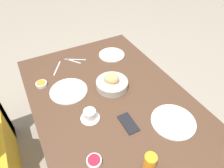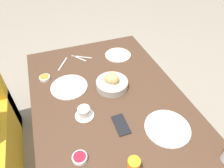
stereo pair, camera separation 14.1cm
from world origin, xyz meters
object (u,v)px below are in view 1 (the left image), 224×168
(jam_bowl_honey, at_px, (41,84))
(spoon_coffee, at_px, (74,61))
(plate_near_right, at_px, (112,55))
(bread_basket, at_px, (112,83))
(juice_glass, at_px, (150,162))
(fork_silver, at_px, (75,59))
(coffee_cup, at_px, (90,115))
(jam_bowl_berry, at_px, (94,161))
(plate_far_center, at_px, (69,91))
(cell_phone, at_px, (128,123))
(knife_silver, at_px, (57,68))
(plate_near_left, at_px, (173,121))

(jam_bowl_honey, bearing_deg, spoon_coffee, -60.47)
(plate_near_right, xyz_separation_m, spoon_coffee, (0.07, 0.32, -0.00))
(bread_basket, xyz_separation_m, juice_glass, (-0.61, 0.11, 0.01))
(fork_silver, bearing_deg, bread_basket, -165.13)
(coffee_cup, height_order, jam_bowl_berry, coffee_cup)
(fork_silver, xyz_separation_m, spoon_coffee, (-0.02, 0.02, 0.00))
(plate_near_right, xyz_separation_m, fork_silver, (0.09, 0.30, -0.00))
(plate_far_center, bearing_deg, juice_glass, -165.70)
(jam_bowl_honey, relative_size, cell_phone, 0.52)
(jam_bowl_berry, relative_size, jam_bowl_honey, 1.00)
(spoon_coffee, height_order, cell_phone, cell_phone)
(fork_silver, bearing_deg, knife_silver, 104.78)
(jam_bowl_honey, distance_m, knife_silver, 0.21)
(plate_far_center, relative_size, juice_glass, 2.57)
(plate_far_center, bearing_deg, fork_silver, -26.78)
(coffee_cup, distance_m, spoon_coffee, 0.62)
(fork_silver, bearing_deg, coffee_cup, 168.18)
(plate_far_center, bearing_deg, coffee_cup, -171.94)
(juice_glass, height_order, fork_silver, juice_glass)
(coffee_cup, distance_m, fork_silver, 0.64)
(knife_silver, bearing_deg, juice_glass, -169.94)
(jam_bowl_berry, bearing_deg, fork_silver, -13.99)
(plate_far_center, relative_size, coffee_cup, 2.21)
(knife_silver, bearing_deg, spoon_coffee, -79.84)
(plate_far_center, height_order, coffee_cup, coffee_cup)
(fork_silver, distance_m, knife_silver, 0.18)
(knife_silver, bearing_deg, jam_bowl_honey, 133.21)
(plate_near_left, height_order, plate_far_center, same)
(plate_near_right, distance_m, plate_far_center, 0.54)
(cell_phone, bearing_deg, jam_bowl_honey, 33.23)
(coffee_cup, distance_m, jam_bowl_honey, 0.48)
(jam_bowl_honey, bearing_deg, cell_phone, -146.77)
(jam_bowl_honey, relative_size, spoon_coffee, 0.69)
(plate_near_left, xyz_separation_m, spoon_coffee, (0.87, 0.32, -0.00))
(fork_silver, bearing_deg, plate_far_center, 153.22)
(plate_far_center, distance_m, cell_phone, 0.49)
(spoon_coffee, bearing_deg, cell_phone, -174.29)
(juice_glass, relative_size, knife_silver, 0.64)
(coffee_cup, relative_size, spoon_coffee, 1.04)
(knife_silver, bearing_deg, plate_near_right, -94.87)
(bread_basket, bearing_deg, jam_bowl_honey, 60.53)
(jam_bowl_berry, bearing_deg, spoon_coffee, -13.01)
(plate_far_center, bearing_deg, jam_bowl_berry, 174.73)
(jam_bowl_berry, distance_m, jam_bowl_honey, 0.71)
(jam_bowl_berry, bearing_deg, plate_near_left, -88.91)
(bread_basket, height_order, jam_bowl_honey, bread_basket)
(plate_far_center, height_order, cell_phone, plate_far_center)
(coffee_cup, bearing_deg, fork_silver, -11.82)
(plate_near_left, relative_size, juice_glass, 2.63)
(bread_basket, relative_size, coffee_cup, 1.90)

